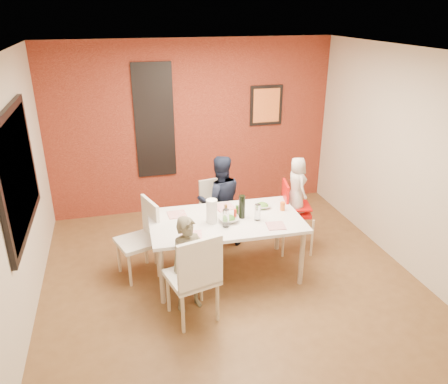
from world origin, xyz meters
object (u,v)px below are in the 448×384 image
object	(u,v)px
toddler	(297,185)
paper_towel_roll	(212,211)
high_chair	(293,210)
chair_far	(215,205)
wine_bottle	(242,207)
chair_left	(143,234)
child_near	(189,264)
chair_near	(195,274)
dining_table	(226,224)
child_far	(220,201)

from	to	relation	value
toddler	paper_towel_roll	size ratio (longest dim) A/B	2.57
high_chair	chair_far	bearing A→B (deg)	66.27
chair_far	wine_bottle	distance (m)	1.11
chair_left	child_near	distance (m)	0.93
toddler	paper_towel_roll	bearing A→B (deg)	102.68
toddler	high_chair	bearing A→B (deg)	65.13
high_chair	child_near	world-z (taller)	child_near
chair_near	high_chair	xyz separation A→B (m)	(1.56, 1.16, 0.01)
chair_far	toddler	world-z (taller)	toddler
high_chair	paper_towel_roll	distance (m)	1.31
dining_table	paper_towel_roll	distance (m)	0.28
chair_far	wine_bottle	bearing A→B (deg)	-95.85
high_chair	child_far	world-z (taller)	child_far
wine_bottle	paper_towel_roll	distance (m)	0.38
child_near	wine_bottle	bearing A→B (deg)	17.06
dining_table	chair_far	xyz separation A→B (m)	(0.11, 1.01, -0.22)
dining_table	child_far	bearing A→B (deg)	81.06
dining_table	chair_near	distance (m)	0.97
chair_far	chair_left	bearing A→B (deg)	-157.07
high_chair	wine_bottle	bearing A→B (deg)	125.25
chair_left	child_near	world-z (taller)	child_near
child_near	toddler	world-z (taller)	toddler
chair_near	paper_towel_roll	world-z (taller)	paper_towel_roll
chair_left	high_chair	distance (m)	2.01
chair_far	toddler	size ratio (longest dim) A/B	1.13
chair_near	child_far	world-z (taller)	child_far
chair_far	child_near	world-z (taller)	child_near
wine_bottle	paper_towel_roll	bearing A→B (deg)	-175.52
dining_table	high_chair	bearing A→B (deg)	18.88
chair_near	wine_bottle	distance (m)	1.13
chair_left	paper_towel_roll	distance (m)	0.93
dining_table	chair_left	size ratio (longest dim) A/B	1.91
child_near	paper_towel_roll	bearing A→B (deg)	35.05
chair_near	high_chair	world-z (taller)	chair_near
chair_far	toddler	bearing A→B (deg)	-46.18
chair_near	child_far	xyz separation A→B (m)	(0.66, 1.58, 0.06)
chair_near	toddler	xyz separation A→B (m)	(1.59, 1.15, 0.38)
dining_table	wine_bottle	world-z (taller)	wine_bottle
chair_far	child_near	bearing A→B (deg)	-124.07
child_far	paper_towel_roll	size ratio (longest dim) A/B	4.46
chair_near	child_far	bearing A→B (deg)	-126.58
child_far	toddler	distance (m)	1.07
paper_towel_roll	chair_far	bearing A→B (deg)	74.64
child_near	child_far	distance (m)	1.50
chair_far	chair_left	xyz separation A→B (m)	(-1.09, -0.73, 0.07)
chair_near	paper_towel_roll	size ratio (longest dim) A/B	3.59
chair_left	chair_near	bearing A→B (deg)	3.91
dining_table	toddler	distance (m)	1.14
chair_far	child_near	xyz separation A→B (m)	(-0.67, -1.56, 0.08)
child_far	paper_towel_roll	xyz separation A→B (m)	(-0.30, -0.81, 0.26)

